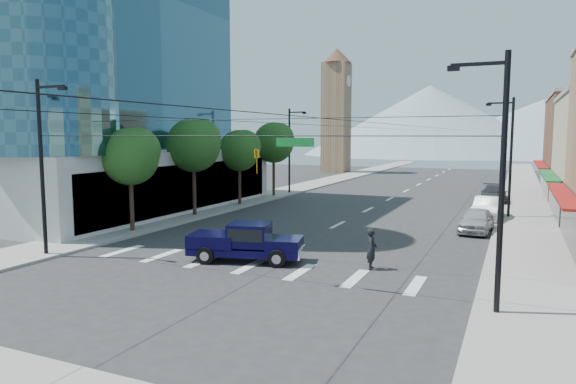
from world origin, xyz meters
name	(u,v)px	position (x,y,z in m)	size (l,w,h in m)	color
ground	(238,274)	(0.00, 0.00, 0.00)	(160.00, 160.00, 0.00)	#28282B
sidewalk_left	(313,184)	(-12.00, 40.00, 0.07)	(4.00, 120.00, 0.15)	gray
sidewalk_right	(523,193)	(12.00, 40.00, 0.07)	(4.00, 120.00, 0.15)	gray
office_tower	(52,40)	(-26.26, 13.85, 14.45)	(29.50, 27.00, 30.00)	#B7B7B2
clock_tower	(336,108)	(-16.50, 62.00, 10.64)	(4.80, 4.80, 20.40)	#8C6B4C
mountain_left	(429,120)	(-15.00, 150.00, 11.00)	(80.00, 80.00, 22.00)	gray
mountain_right	(550,126)	(20.00, 160.00, 9.00)	(90.00, 90.00, 18.00)	gray
tree_near	(133,155)	(-11.07, 6.10, 4.99)	(3.65, 3.64, 6.71)	black
tree_midnear	(196,144)	(-11.07, 13.10, 5.59)	(4.09, 4.09, 7.52)	black
tree_midfar	(241,149)	(-11.07, 20.10, 4.99)	(3.65, 3.64, 6.71)	black
tree_far	(275,141)	(-11.07, 27.10, 5.59)	(4.09, 4.09, 7.52)	black
signal_rig	(229,173)	(0.19, -1.00, 4.64)	(21.80, 0.20, 9.00)	black
lamp_pole_nw	(290,147)	(-10.67, 30.00, 4.94)	(2.00, 0.25, 9.00)	black
lamp_pole_ne	(509,152)	(10.67, 22.00, 4.94)	(2.00, 0.25, 9.00)	black
pickup_truck	(245,241)	(-0.90, 2.30, 1.00)	(5.97, 3.31, 1.92)	black
pedestrian	(372,249)	(5.23, 3.35, 0.96)	(0.70, 0.46, 1.92)	black
parked_car_near	(476,220)	(9.00, 15.06, 0.79)	(1.86, 4.62, 1.57)	#B9BABE
parked_car_mid	(488,208)	(9.40, 20.55, 0.85)	(1.80, 5.18, 1.71)	silver
parked_car_far	(494,194)	(9.40, 31.29, 0.80)	(2.25, 5.53, 1.60)	#323235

